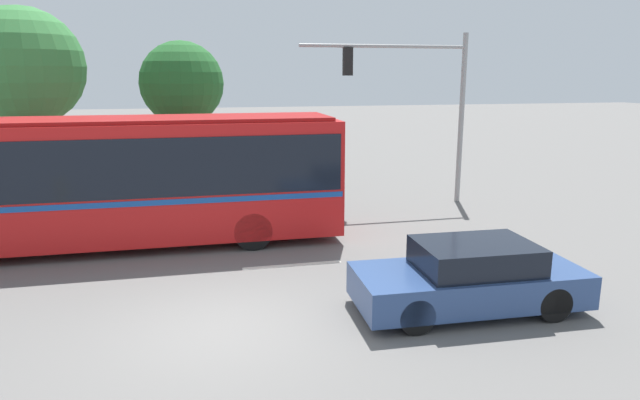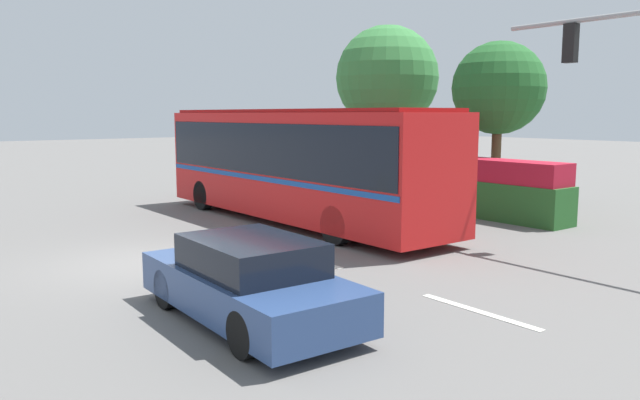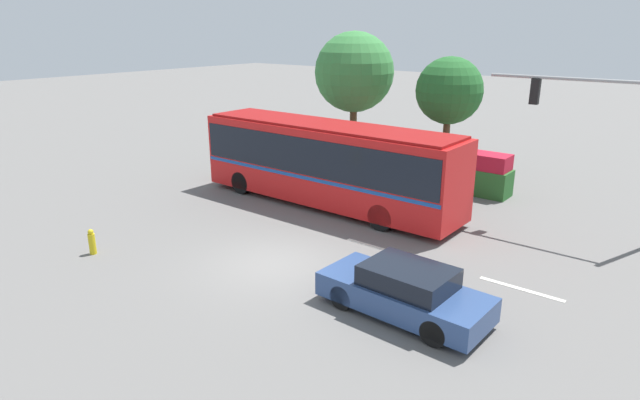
{
  "view_description": "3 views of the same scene",
  "coord_description": "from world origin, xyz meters",
  "px_view_note": "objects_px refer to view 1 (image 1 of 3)",
  "views": [
    {
      "loc": [
        -0.35,
        -9.44,
        4.49
      ],
      "look_at": [
        2.55,
        2.97,
        1.61
      ],
      "focal_mm": 31.14,
      "sensor_mm": 36.0,
      "label": 1
    },
    {
      "loc": [
        13.04,
        -5.16,
        3.27
      ],
      "look_at": [
        1.26,
        3.91,
        1.21
      ],
      "focal_mm": 34.94,
      "sensor_mm": 36.0,
      "label": 2
    },
    {
      "loc": [
        10.71,
        -11.27,
        7.1
      ],
      "look_at": [
        -0.88,
        3.48,
        1.03
      ],
      "focal_mm": 30.14,
      "sensor_mm": 36.0,
      "label": 3
    }
  ],
  "objects_px": {
    "city_bus": "(118,175)",
    "street_tree_left": "(24,67)",
    "sedan_foreground": "(470,278)",
    "street_tree_centre": "(182,84)",
    "traffic_light_pole": "(423,92)"
  },
  "relations": [
    {
      "from": "sedan_foreground",
      "to": "street_tree_centre",
      "type": "relative_size",
      "value": 0.77
    },
    {
      "from": "city_bus",
      "to": "sedan_foreground",
      "type": "relative_size",
      "value": 2.61
    },
    {
      "from": "city_bus",
      "to": "traffic_light_pole",
      "type": "xyz_separation_m",
      "value": [
        9.75,
        2.92,
        1.98
      ]
    },
    {
      "from": "city_bus",
      "to": "street_tree_centre",
      "type": "distance_m",
      "value": 8.0
    },
    {
      "from": "city_bus",
      "to": "street_tree_left",
      "type": "height_order",
      "value": "street_tree_left"
    },
    {
      "from": "sedan_foreground",
      "to": "street_tree_centre",
      "type": "height_order",
      "value": "street_tree_centre"
    },
    {
      "from": "traffic_light_pole",
      "to": "street_tree_left",
      "type": "height_order",
      "value": "street_tree_left"
    },
    {
      "from": "traffic_light_pole",
      "to": "city_bus",
      "type": "bearing_deg",
      "value": 16.64
    },
    {
      "from": "street_tree_centre",
      "to": "city_bus",
      "type": "bearing_deg",
      "value": -102.62
    },
    {
      "from": "street_tree_centre",
      "to": "sedan_foreground",
      "type": "bearing_deg",
      "value": -68.19
    },
    {
      "from": "city_bus",
      "to": "street_tree_left",
      "type": "bearing_deg",
      "value": -62.22
    },
    {
      "from": "city_bus",
      "to": "street_tree_left",
      "type": "relative_size",
      "value": 1.69
    },
    {
      "from": "city_bus",
      "to": "sedan_foreground",
      "type": "distance_m",
      "value": 9.29
    },
    {
      "from": "sedan_foreground",
      "to": "street_tree_centre",
      "type": "bearing_deg",
      "value": -66.34
    },
    {
      "from": "city_bus",
      "to": "street_tree_centre",
      "type": "xyz_separation_m",
      "value": [
        1.68,
        7.5,
        2.21
      ]
    }
  ]
}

